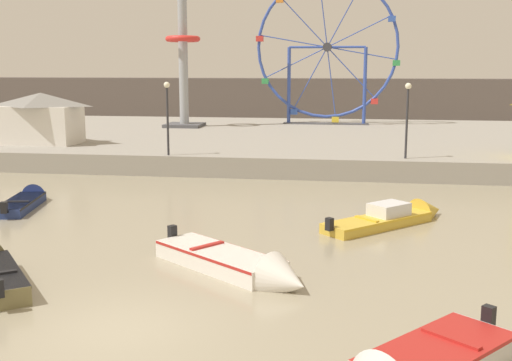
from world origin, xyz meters
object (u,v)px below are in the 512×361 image
motorboat_white_red_stripe (242,266)px  motorboat_mustard_yellow (398,216)px  motorboat_navy_blue (27,200)px  promenade_lamp_far (167,107)px  drop_tower_steel_tower (183,35)px  promenade_lamp_near (407,109)px  ferris_wheel_blue_frame (327,50)px  carnival_booth_white_ticket (42,117)px

motorboat_white_red_stripe → motorboat_mustard_yellow: bearing=93.1°
motorboat_mustard_yellow → motorboat_navy_blue: (-15.27, 0.82, -0.04)m
promenade_lamp_far → motorboat_mustard_yellow: bearing=-37.6°
motorboat_mustard_yellow → promenade_lamp_far: 14.76m
drop_tower_steel_tower → promenade_lamp_near: bearing=-43.8°
motorboat_white_red_stripe → drop_tower_steel_tower: 33.74m
motorboat_white_red_stripe → ferris_wheel_blue_frame: ferris_wheel_blue_frame is taller
motorboat_mustard_yellow → motorboat_navy_blue: motorboat_mustard_yellow is taller
promenade_lamp_near → motorboat_white_red_stripe: bearing=-109.2°
ferris_wheel_blue_frame → carnival_booth_white_ticket: 23.23m
ferris_wheel_blue_frame → promenade_lamp_far: 21.25m
drop_tower_steel_tower → motorboat_navy_blue: bearing=-91.4°
motorboat_navy_blue → motorboat_white_red_stripe: 13.04m
promenade_lamp_near → promenade_lamp_far: promenade_lamp_far is taller
motorboat_navy_blue → promenade_lamp_near: promenade_lamp_near is taller
drop_tower_steel_tower → promenade_lamp_far: drop_tower_steel_tower is taller
motorboat_white_red_stripe → promenade_lamp_near: size_ratio=1.35×
drop_tower_steel_tower → carnival_booth_white_ticket: 14.21m
carnival_booth_white_ticket → promenade_lamp_far: promenade_lamp_far is taller
motorboat_mustard_yellow → motorboat_navy_blue: bearing=131.5°
promenade_lamp_far → promenade_lamp_near: bearing=3.1°
motorboat_navy_blue → carnival_booth_white_ticket: bearing=12.4°
promenade_lamp_near → motorboat_mustard_yellow: bearing=-95.8°
motorboat_navy_blue → drop_tower_steel_tower: 24.90m
motorboat_white_red_stripe → drop_tower_steel_tower: (-9.97, 31.28, 7.79)m
motorboat_mustard_yellow → motorboat_navy_blue: size_ratio=1.05×
motorboat_mustard_yellow → carnival_booth_white_ticket: bearing=102.9°
ferris_wheel_blue_frame → drop_tower_steel_tower: bearing=-160.0°
promenade_lamp_far → motorboat_white_red_stripe: bearing=-66.8°
motorboat_mustard_yellow → motorboat_white_red_stripe: (-4.71, -6.84, 0.03)m
drop_tower_steel_tower → ferris_wheel_blue_frame: bearing=20.0°
carnival_booth_white_ticket → motorboat_navy_blue: bearing=-65.3°
drop_tower_steel_tower → carnival_booth_white_ticket: (-5.71, -11.86, -5.37)m
ferris_wheel_blue_frame → motorboat_navy_blue: bearing=-112.4°
motorboat_navy_blue → promenade_lamp_far: bearing=-37.1°
carnival_booth_white_ticket → motorboat_white_red_stripe: bearing=-50.0°
drop_tower_steel_tower → promenade_lamp_far: bearing=-78.1°
motorboat_navy_blue → ferris_wheel_blue_frame: ferris_wheel_blue_frame is taller
motorboat_white_red_stripe → motorboat_navy_blue: bearing=-178.4°
motorboat_navy_blue → drop_tower_steel_tower: size_ratio=0.29×
motorboat_navy_blue → promenade_lamp_near: size_ratio=1.25×
motorboat_white_red_stripe → promenade_lamp_near: 17.56m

